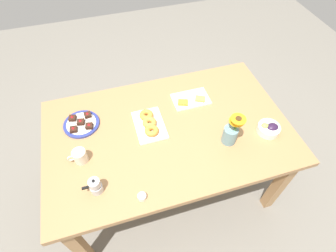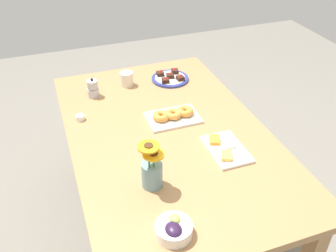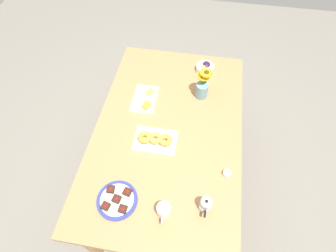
{
  "view_description": "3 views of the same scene",
  "coord_description": "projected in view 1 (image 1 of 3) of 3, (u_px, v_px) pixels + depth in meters",
  "views": [
    {
      "loc": [
        0.3,
        1.01,
        2.1
      ],
      "look_at": [
        0.0,
        0.0,
        0.78
      ],
      "focal_mm": 28.0,
      "sensor_mm": 36.0,
      "label": 1
    },
    {
      "loc": [
        -1.47,
        0.53,
        1.88
      ],
      "look_at": [
        0.0,
        0.0,
        0.78
      ],
      "focal_mm": 40.0,
      "sensor_mm": 36.0,
      "label": 2
    },
    {
      "loc": [
        0.99,
        0.17,
        2.23
      ],
      "look_at": [
        0.0,
        0.0,
        0.78
      ],
      "focal_mm": 28.0,
      "sensor_mm": 36.0,
      "label": 3
    }
  ],
  "objects": [
    {
      "name": "croissant_platter",
      "position": [
        149.0,
        124.0,
        1.72
      ],
      "size": [
        0.19,
        0.28,
        0.05
      ],
      "color": "white",
      "rests_on": "dining_table"
    },
    {
      "name": "coffee_mug",
      "position": [
        80.0,
        156.0,
        1.54
      ],
      "size": [
        0.12,
        0.08,
        0.09
      ],
      "color": "silver",
      "rests_on": "dining_table"
    },
    {
      "name": "cheese_platter",
      "position": [
        191.0,
        99.0,
        1.88
      ],
      "size": [
        0.26,
        0.17,
        0.03
      ],
      "color": "white",
      "rests_on": "dining_table"
    },
    {
      "name": "ground_plane",
      "position": [
        168.0,
        181.0,
        2.3
      ],
      "size": [
        6.0,
        6.0,
        0.0
      ],
      "primitive_type": "plane",
      "color": "slate"
    },
    {
      "name": "jam_cup_honey",
      "position": [
        142.0,
        197.0,
        1.41
      ],
      "size": [
        0.05,
        0.05,
        0.03
      ],
      "color": "white",
      "rests_on": "dining_table"
    },
    {
      "name": "grape_bowl",
      "position": [
        269.0,
        128.0,
        1.69
      ],
      "size": [
        0.14,
        0.14,
        0.07
      ],
      "color": "white",
      "rests_on": "dining_table"
    },
    {
      "name": "dessert_plate",
      "position": [
        81.0,
        124.0,
        1.74
      ],
      "size": [
        0.24,
        0.24,
        0.05
      ],
      "color": "navy",
      "rests_on": "dining_table"
    },
    {
      "name": "flower_vase",
      "position": [
        231.0,
        133.0,
        1.6
      ],
      "size": [
        0.11,
        0.11,
        0.23
      ],
      "color": "#6B939E",
      "rests_on": "dining_table"
    },
    {
      "name": "dining_table",
      "position": [
        168.0,
        137.0,
        1.79
      ],
      "size": [
        1.6,
        1.0,
        0.74
      ],
      "color": "#A87A4C",
      "rests_on": "ground_plane"
    },
    {
      "name": "moka_pot",
      "position": [
        96.0,
        186.0,
        1.42
      ],
      "size": [
        0.11,
        0.07,
        0.12
      ],
      "color": "#B7B7BC",
      "rests_on": "dining_table"
    }
  ]
}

